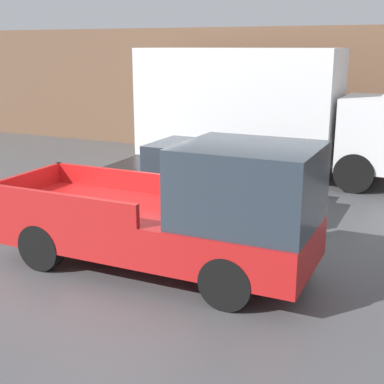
{
  "coord_description": "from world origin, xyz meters",
  "views": [
    {
      "loc": [
        5.3,
        -7.66,
        3.74
      ],
      "look_at": [
        1.3,
        0.91,
        1.15
      ],
      "focal_mm": 50.0,
      "sensor_mm": 36.0,
      "label": 1
    }
  ],
  "objects": [
    {
      "name": "delivery_truck",
      "position": [
        0.34,
        7.52,
        1.96
      ],
      "size": [
        7.73,
        2.37,
        3.68
      ],
      "color": "white",
      "rests_on": "ground"
    },
    {
      "name": "ground_plane",
      "position": [
        0.0,
        0.0,
        0.0
      ],
      "size": [
        60.0,
        60.0,
        0.0
      ],
      "primitive_type": "plane",
      "color": "#4C4C4F"
    },
    {
      "name": "building_wall",
      "position": [
        0.0,
        10.38,
        2.18
      ],
      "size": [
        28.0,
        0.15,
        4.37
      ],
      "color": "brown",
      "rests_on": "ground"
    },
    {
      "name": "pickup_truck",
      "position": [
        1.61,
        -0.09,
        1.06
      ],
      "size": [
        5.5,
        2.0,
        2.3
      ],
      "color": "red",
      "rests_on": "ground"
    },
    {
      "name": "car",
      "position": [
        0.46,
        3.34,
        0.8
      ],
      "size": [
        4.68,
        1.92,
        1.57
      ],
      "color": "black",
      "rests_on": "ground"
    }
  ]
}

